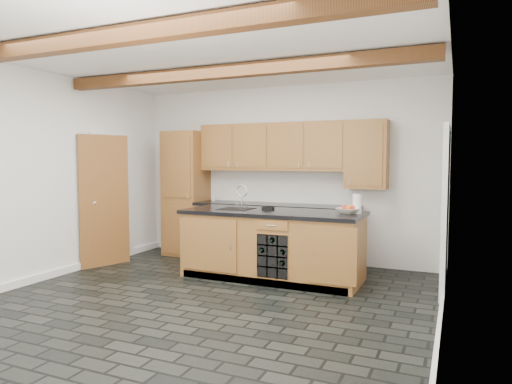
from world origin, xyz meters
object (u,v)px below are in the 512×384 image
island (272,245)px  kitchen_scale (268,208)px  fruit_bowl (348,211)px  paper_towel (357,204)px

island → kitchen_scale: kitchen_scale is taller
island → fruit_bowl: (1.01, 0.11, 0.50)m
island → fruit_bowl: bearing=6.0°
island → kitchen_scale: (-0.12, 0.14, 0.49)m
kitchen_scale → paper_towel: 1.24m
kitchen_scale → paper_towel: paper_towel is taller
kitchen_scale → paper_towel: bearing=3.3°
island → kitchen_scale: size_ratio=15.18×
island → fruit_bowl: size_ratio=8.46×
island → paper_towel: bearing=8.4°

